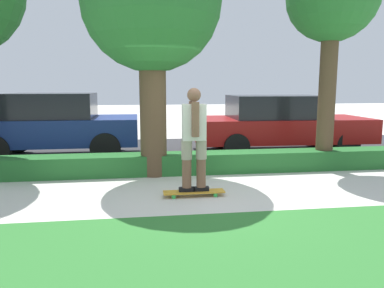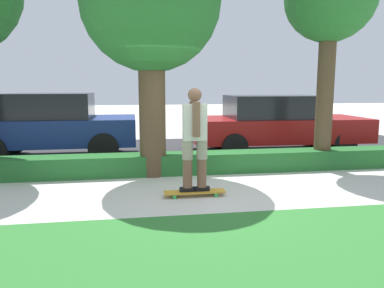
# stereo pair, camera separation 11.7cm
# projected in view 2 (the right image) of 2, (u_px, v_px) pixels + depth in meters

# --- Properties ---
(ground_plane) EXTENTS (60.00, 60.00, 0.00)m
(ground_plane) POSITION_uv_depth(u_px,v_px,m) (200.00, 194.00, 6.30)
(ground_plane) COLOR beige
(grass_lawn_strip) EXTENTS (15.96, 4.00, 0.01)m
(grass_lawn_strip) POSITION_uv_depth(u_px,v_px,m) (260.00, 288.00, 3.37)
(grass_lawn_strip) COLOR #2D702D
(grass_lawn_strip) RESTS_ON ground_plane
(street_asphalt) EXTENTS (15.96, 5.00, 0.01)m
(street_asphalt) POSITION_uv_depth(u_px,v_px,m) (173.00, 151.00, 10.39)
(street_asphalt) COLOR #2D2D30
(street_asphalt) RESTS_ON ground_plane
(hedge_row) EXTENTS (15.96, 0.60, 0.42)m
(hedge_row) POSITION_uv_depth(u_px,v_px,m) (187.00, 163.00, 7.82)
(hedge_row) COLOR #236028
(hedge_row) RESTS_ON ground_plane
(skateboard) EXTENTS (1.01, 0.24, 0.09)m
(skateboard) POSITION_uv_depth(u_px,v_px,m) (195.00, 192.00, 6.18)
(skateboard) COLOR gold
(skateboard) RESTS_ON ground_plane
(skater_person) EXTENTS (0.50, 0.43, 1.69)m
(skater_person) POSITION_uv_depth(u_px,v_px,m) (195.00, 137.00, 6.04)
(skater_person) COLOR black
(skater_person) RESTS_ON skateboard
(tree_mid) EXTENTS (2.72, 2.72, 4.78)m
(tree_mid) POSITION_uv_depth(u_px,v_px,m) (151.00, 4.00, 7.15)
(tree_mid) COLOR brown
(tree_mid) RESTS_ON ground_plane
(tree_far) EXTENTS (1.91, 1.91, 4.62)m
(tree_far) POSITION_uv_depth(u_px,v_px,m) (330.00, 1.00, 7.78)
(tree_far) COLOR brown
(tree_far) RESTS_ON ground_plane
(parked_car_front) EXTENTS (3.99, 1.90, 1.63)m
(parked_car_front) POSITION_uv_depth(u_px,v_px,m) (54.00, 125.00, 9.37)
(parked_car_front) COLOR navy
(parked_car_front) RESTS_ON ground_plane
(parked_car_middle) EXTENTS (4.79, 2.09, 1.55)m
(parked_car_middle) POSITION_uv_depth(u_px,v_px,m) (276.00, 123.00, 10.28)
(parked_car_middle) COLOR maroon
(parked_car_middle) RESTS_ON ground_plane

